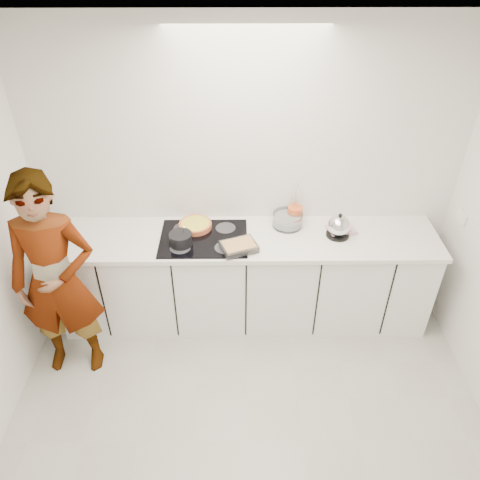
{
  "coord_description": "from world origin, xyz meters",
  "views": [
    {
      "loc": [
        -0.08,
        -1.89,
        3.19
      ],
      "look_at": [
        -0.05,
        1.05,
        1.05
      ],
      "focal_mm": 35.0,
      "sensor_mm": 36.0,
      "label": 1
    }
  ],
  "objects_px": {
    "tart_dish": "(195,225)",
    "baking_dish": "(239,246)",
    "utensil_crock": "(295,215)",
    "mixing_bowl": "(287,220)",
    "saucepan": "(181,239)",
    "kettle": "(339,227)",
    "hob": "(204,238)",
    "cook": "(57,281)"
  },
  "relations": [
    {
      "from": "mixing_bowl",
      "to": "utensil_crock",
      "type": "height_order",
      "value": "utensil_crock"
    },
    {
      "from": "kettle",
      "to": "cook",
      "type": "distance_m",
      "value": 2.26
    },
    {
      "from": "tart_dish",
      "to": "cook",
      "type": "relative_size",
      "value": 0.16
    },
    {
      "from": "hob",
      "to": "tart_dish",
      "type": "bearing_deg",
      "value": 117.62
    },
    {
      "from": "hob",
      "to": "kettle",
      "type": "distance_m",
      "value": 1.12
    },
    {
      "from": "tart_dish",
      "to": "cook",
      "type": "bearing_deg",
      "value": -146.7
    },
    {
      "from": "tart_dish",
      "to": "saucepan",
      "type": "distance_m",
      "value": 0.26
    },
    {
      "from": "cook",
      "to": "utensil_crock",
      "type": "bearing_deg",
      "value": 19.1
    },
    {
      "from": "hob",
      "to": "cook",
      "type": "bearing_deg",
      "value": -154.84
    },
    {
      "from": "hob",
      "to": "mixing_bowl",
      "type": "relative_size",
      "value": 2.13
    },
    {
      "from": "utensil_crock",
      "to": "cook",
      "type": "relative_size",
      "value": 0.09
    },
    {
      "from": "saucepan",
      "to": "kettle",
      "type": "bearing_deg",
      "value": 5.68
    },
    {
      "from": "baking_dish",
      "to": "utensil_crock",
      "type": "distance_m",
      "value": 0.63
    },
    {
      "from": "baking_dish",
      "to": "kettle",
      "type": "height_order",
      "value": "kettle"
    },
    {
      "from": "saucepan",
      "to": "cook",
      "type": "relative_size",
      "value": 0.13
    },
    {
      "from": "tart_dish",
      "to": "kettle",
      "type": "xyz_separation_m",
      "value": [
        1.2,
        -0.11,
        0.05
      ]
    },
    {
      "from": "utensil_crock",
      "to": "kettle",
      "type": "bearing_deg",
      "value": -30.17
    },
    {
      "from": "saucepan",
      "to": "utensil_crock",
      "type": "distance_m",
      "value": 1.01
    },
    {
      "from": "baking_dish",
      "to": "utensil_crock",
      "type": "height_order",
      "value": "utensil_crock"
    },
    {
      "from": "tart_dish",
      "to": "kettle",
      "type": "bearing_deg",
      "value": -5.29
    },
    {
      "from": "tart_dish",
      "to": "mixing_bowl",
      "type": "height_order",
      "value": "mixing_bowl"
    },
    {
      "from": "tart_dish",
      "to": "kettle",
      "type": "relative_size",
      "value": 1.13
    },
    {
      "from": "mixing_bowl",
      "to": "utensil_crock",
      "type": "bearing_deg",
      "value": 34.56
    },
    {
      "from": "kettle",
      "to": "hob",
      "type": "bearing_deg",
      "value": -178.05
    },
    {
      "from": "mixing_bowl",
      "to": "tart_dish",
      "type": "bearing_deg",
      "value": -176.82
    },
    {
      "from": "cook",
      "to": "saucepan",
      "type": "bearing_deg",
      "value": 21.98
    },
    {
      "from": "hob",
      "to": "tart_dish",
      "type": "relative_size",
      "value": 2.53
    },
    {
      "from": "tart_dish",
      "to": "kettle",
      "type": "distance_m",
      "value": 1.2
    },
    {
      "from": "kettle",
      "to": "cook",
      "type": "bearing_deg",
      "value": -166.13
    },
    {
      "from": "baking_dish",
      "to": "mixing_bowl",
      "type": "height_order",
      "value": "mixing_bowl"
    },
    {
      "from": "mixing_bowl",
      "to": "kettle",
      "type": "distance_m",
      "value": 0.44
    },
    {
      "from": "saucepan",
      "to": "baking_dish",
      "type": "relative_size",
      "value": 0.68
    },
    {
      "from": "tart_dish",
      "to": "utensil_crock",
      "type": "height_order",
      "value": "utensil_crock"
    },
    {
      "from": "tart_dish",
      "to": "baking_dish",
      "type": "distance_m",
      "value": 0.48
    },
    {
      "from": "hob",
      "to": "kettle",
      "type": "xyz_separation_m",
      "value": [
        1.12,
        0.04,
        0.09
      ]
    },
    {
      "from": "tart_dish",
      "to": "baking_dish",
      "type": "height_order",
      "value": "baking_dish"
    },
    {
      "from": "mixing_bowl",
      "to": "kettle",
      "type": "bearing_deg",
      "value": -20.77
    },
    {
      "from": "tart_dish",
      "to": "mixing_bowl",
      "type": "relative_size",
      "value": 0.84
    },
    {
      "from": "kettle",
      "to": "cook",
      "type": "relative_size",
      "value": 0.14
    },
    {
      "from": "mixing_bowl",
      "to": "kettle",
      "type": "height_order",
      "value": "kettle"
    },
    {
      "from": "hob",
      "to": "kettle",
      "type": "bearing_deg",
      "value": 1.95
    },
    {
      "from": "mixing_bowl",
      "to": "kettle",
      "type": "relative_size",
      "value": 1.34
    }
  ]
}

